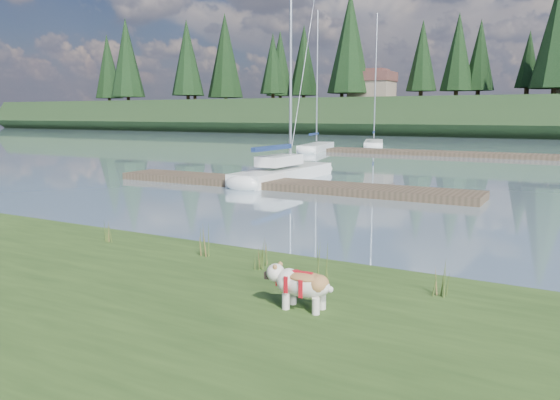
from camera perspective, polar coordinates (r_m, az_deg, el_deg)
The scene contains 22 objects.
ground at distance 41.32m, azimuth 19.56°, elevation 4.29°, with size 200.00×200.00×0.00m, color #819BAC.
bank at distance 8.76m, azimuth -25.71°, elevation -11.15°, with size 60.00×9.00×0.35m, color #334F1D.
ridge at distance 83.91m, azimuth 24.69°, elevation 7.87°, with size 200.00×20.00×5.00m, color #1E3319.
bulldog at distance 7.70m, azimuth 2.32°, elevation -8.66°, with size 1.00×0.46×0.60m.
sailboat_main at distance 25.64m, azimuth 1.03°, elevation 3.15°, with size 1.66×8.00×11.57m.
dock_near at distance 22.62m, azimuth 0.20°, elevation 1.66°, with size 16.00×2.00×0.30m, color #4C3D2C.
dock_far at distance 41.02m, azimuth 22.33°, elevation 4.32°, with size 26.00×2.20×0.30m, color #4C3D2C.
sailboat_bg_0 at distance 45.92m, azimuth 4.02°, elevation 5.62°, with size 3.10×7.91×11.28m.
sailboat_bg_1 at distance 51.35m, azimuth 9.78°, elevation 5.88°, with size 4.03×8.05×11.88m.
weed_0 at distance 10.58m, azimuth -7.74°, elevation -4.21°, with size 0.17×0.14×0.72m.
weed_1 at distance 9.84m, azimuth -1.68°, elevation -5.63°, with size 0.17×0.14×0.53m.
weed_2 at distance 8.86m, azimuth 4.39°, elevation -6.86°, with size 0.17×0.14×0.69m.
weed_3 at distance 12.15m, azimuth -17.31°, elevation -3.27°, with size 0.17×0.14×0.49m.
weed_4 at distance 9.61m, azimuth -2.15°, elevation -6.30°, with size 0.17×0.14×0.41m.
weed_5 at distance 8.59m, azimuth 16.51°, elevation -8.01°, with size 0.17×0.14×0.60m.
mud_lip at distance 11.72m, azimuth -7.81°, elevation -5.83°, with size 60.00×0.50×0.14m, color #33281C.
conifer_0 at distance 99.71m, azimuth -9.68°, elevation 14.46°, with size 5.72×5.72×14.15m.
conifer_1 at distance 94.47m, azimuth -0.74°, elevation 14.06°, with size 4.40×4.40×11.30m.
conifer_2 at distance 85.48m, azimuth 7.31°, elevation 16.04°, with size 6.60×6.60×16.05m.
conifer_3 at distance 84.77m, azimuth 18.10°, elevation 14.51°, with size 4.84×4.84×12.25m.
conifer_4 at distance 77.38m, azimuth 27.08°, elevation 15.56°, with size 6.16×6.16×15.10m.
house_0 at distance 85.74m, azimuth 9.63°, elevation 11.79°, with size 6.30×5.30×4.65m.
Camera 1 is at (6.85, -10.63, 3.07)m, focal length 35.00 mm.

